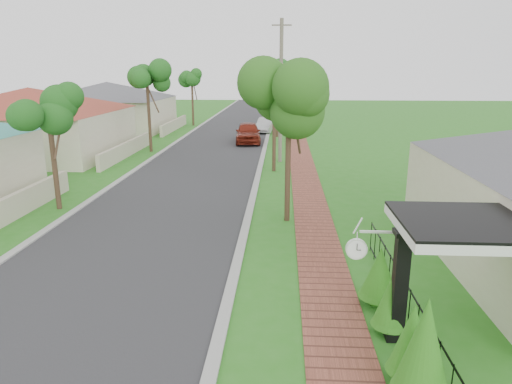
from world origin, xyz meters
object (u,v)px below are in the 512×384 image
(parked_car_red, at_px, (248,133))
(station_clock, at_px, (358,248))
(near_tree, at_px, (289,104))
(porch_post, at_px, (399,291))
(parked_car_white, at_px, (266,125))
(utility_pole, at_px, (281,92))

(parked_car_red, height_order, station_clock, station_clock)
(station_clock, bearing_deg, near_tree, 101.03)
(parked_car_red, xyz_separation_m, near_tree, (3.00, -19.47, 3.70))
(porch_post, height_order, station_clock, porch_post)
(porch_post, bearing_deg, station_clock, 155.28)
(parked_car_white, xyz_separation_m, station_clock, (3.28, -33.66, 1.29))
(parked_car_red, bearing_deg, parked_car_white, 75.28)
(parked_car_red, xyz_separation_m, station_clock, (4.48, -27.07, 1.13))
(porch_post, xyz_separation_m, utility_pole, (-2.72, 19.83, 3.29))
(parked_car_white, xyz_separation_m, utility_pole, (1.43, -14.22, 3.75))
(near_tree, bearing_deg, parked_car_white, 93.95)
(near_tree, height_order, station_clock, near_tree)
(near_tree, distance_m, utility_pole, 11.84)
(utility_pole, bearing_deg, parked_car_white, 95.74)
(station_clock, bearing_deg, parked_car_red, 99.40)
(near_tree, relative_size, utility_pole, 0.65)
(porch_post, bearing_deg, near_tree, 106.37)
(parked_car_red, bearing_deg, utility_pole, -75.39)
(parked_car_red, relative_size, station_clock, 4.48)
(parked_car_white, relative_size, station_clock, 3.70)
(utility_pole, height_order, station_clock, utility_pole)
(parked_car_white, bearing_deg, utility_pole, -75.11)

